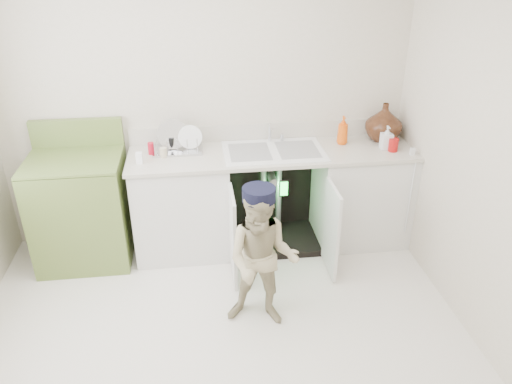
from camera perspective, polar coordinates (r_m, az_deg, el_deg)
ground at (r=3.66m, az=-3.93°, el=-16.44°), size 3.50×3.50×0.00m
room_shell at (r=2.94m, az=-4.69°, el=1.50°), size 6.00×5.50×1.26m
counter_run at (r=4.42m, az=2.36°, el=-0.36°), size 2.44×1.02×1.24m
avocado_stove at (r=4.45m, az=-19.29°, el=-1.73°), size 0.75×0.65×1.17m
repair_worker at (r=3.46m, az=0.74°, el=-7.64°), size 0.61×0.96×1.08m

